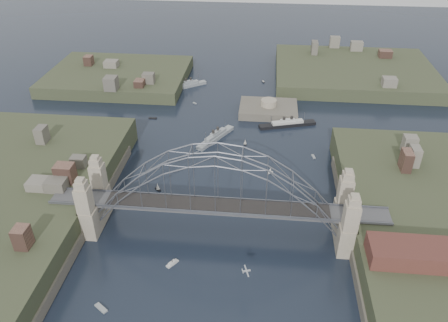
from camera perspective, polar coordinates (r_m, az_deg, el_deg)
ground at (r=115.51m, az=-0.90°, el=-9.00°), size 500.00×500.00×0.00m
bridge at (r=107.73m, az=-0.96°, el=-4.09°), size 84.00×13.80×24.60m
shore_west at (r=132.38m, az=-26.53°, el=-5.78°), size 50.50×90.00×12.00m
headland_nw at (r=206.80m, az=-13.36°, el=10.08°), size 60.00×45.00×9.00m
headland_ne at (r=213.69m, az=16.29°, el=10.46°), size 70.00×55.00×9.50m
fort_island at (r=173.79m, az=5.69°, el=6.11°), size 22.00×16.00×9.40m
wharf_shed at (r=103.55m, az=23.52°, el=-10.86°), size 20.00×8.00×4.00m
naval_cruiser_near at (r=154.06m, az=-1.08°, el=3.11°), size 11.41×17.64×5.65m
naval_cruiser_far at (r=195.95m, az=-4.58°, el=9.71°), size 14.62×11.50×5.55m
ocean_liner at (r=164.25m, az=8.15°, el=4.72°), size 21.00×9.02×5.18m
aeroplane at (r=96.82m, az=2.80°, el=-13.94°), size 1.94×3.39×0.50m
small_boat_a at (r=130.42m, az=-8.53°, el=-3.35°), size 2.03×2.02×2.38m
small_boat_b at (r=136.75m, az=5.98°, el=-1.22°), size 1.85×1.50×2.38m
small_boat_c at (r=107.57m, az=-6.66°, el=-12.94°), size 2.75×3.23×1.43m
small_boat_d at (r=147.21m, az=11.42°, el=0.55°), size 1.30×2.47×0.45m
small_boat_e at (r=170.38m, az=-9.16°, el=5.45°), size 3.02×1.09×0.45m
small_boat_f at (r=150.85m, az=2.75°, el=2.42°), size 1.10×1.88×2.38m
small_boat_h at (r=180.45m, az=-3.78°, el=7.41°), size 1.80×1.63×0.45m
small_boat_i at (r=122.59m, az=11.31°, el=-6.72°), size 1.04×2.73×1.43m
small_boat_j at (r=101.80m, az=-15.52°, el=-17.78°), size 3.33×2.81×0.45m
small_boat_k at (r=200.99m, az=5.05°, el=10.11°), size 1.38×2.13×1.43m
small_boat_l at (r=151.79m, az=-14.37°, el=1.18°), size 2.29×0.96×0.45m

